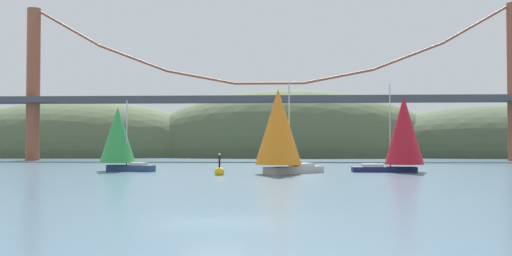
{
  "coord_description": "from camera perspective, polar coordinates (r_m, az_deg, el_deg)",
  "views": [
    {
      "loc": [
        2.87,
        -24.2,
        3.29
      ],
      "look_at": [
        0.0,
        36.81,
        5.08
      ],
      "focal_mm": 40.25,
      "sensor_mm": 36.0,
      "label": 1
    }
  ],
  "objects": [
    {
      "name": "ground_plane",
      "position": [
        24.59,
        -4.09,
        -9.36
      ],
      "size": [
        360.0,
        360.0,
        0.0
      ],
      "primitive_type": "plane",
      "color": "#426075"
    },
    {
      "name": "sailboat_crimson_sail",
      "position": [
        71.35,
        14.37,
        -0.41
      ],
      "size": [
        8.57,
        4.67,
        10.69
      ],
      "color": "#191E4C",
      "rests_on": "ground_plane"
    },
    {
      "name": "headland_right",
      "position": [
        169.17,
        22.46,
        -2.67
      ],
      "size": [
        79.55,
        44.0,
        27.82
      ],
      "primitive_type": "ellipsoid",
      "color": "#425138",
      "rests_on": "ground_plane"
    },
    {
      "name": "suspension_bridge",
      "position": [
        119.72,
        1.31,
        3.49
      ],
      "size": [
        136.43,
        6.0,
        32.63
      ],
      "color": "brown",
      "rests_on": "ground_plane"
    },
    {
      "name": "headland_center",
      "position": [
        159.24,
        3.46,
        -2.86
      ],
      "size": [
        88.2,
        44.0,
        36.9
      ],
      "primitive_type": "ellipsoid",
      "color": "#4C5B3D",
      "rests_on": "ground_plane"
    },
    {
      "name": "headland_left",
      "position": [
        169.42,
        -17.3,
        -2.72
      ],
      "size": [
        86.82,
        44.0,
        31.16
      ],
      "primitive_type": "ellipsoid",
      "color": "#4C5B3D",
      "rests_on": "ground_plane"
    },
    {
      "name": "sailboat_orange_sail",
      "position": [
        64.01,
        2.32,
        -0.12
      ],
      "size": [
        9.0,
        8.93,
        10.47
      ],
      "color": "#B7B2A8",
      "rests_on": "ground_plane"
    },
    {
      "name": "channel_buoy",
      "position": [
        62.46,
        -3.66,
        -4.36
      ],
      "size": [
        1.1,
        1.1,
        2.64
      ],
      "color": "gold",
      "rests_on": "ground_plane"
    },
    {
      "name": "sailboat_green_sail",
      "position": [
        73.76,
        -13.51,
        -0.85
      ],
      "size": [
        7.96,
        5.7,
        8.86
      ],
      "color": "navy",
      "rests_on": "ground_plane"
    }
  ]
}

